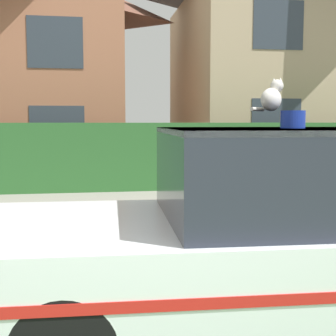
{
  "coord_description": "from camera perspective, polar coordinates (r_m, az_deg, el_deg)",
  "views": [
    {
      "loc": [
        -0.06,
        -0.89,
        1.63
      ],
      "look_at": [
        0.85,
        4.77,
        1.05
      ],
      "focal_mm": 50.0,
      "sensor_mm": 36.0,
      "label": 1
    }
  ],
  "objects": [
    {
      "name": "road_strip",
      "position": [
        5.33,
        -8.21,
        -12.03
      ],
      "size": [
        28.0,
        5.71,
        0.01
      ],
      "primitive_type": "cube",
      "color": "#424247",
      "rests_on": "ground"
    },
    {
      "name": "garden_hedge",
      "position": [
        11.09,
        -2.47,
        1.44
      ],
      "size": [
        15.6,
        0.58,
        1.58
      ],
      "primitive_type": "cube",
      "color": "#2D662D",
      "rests_on": "ground"
    },
    {
      "name": "police_car",
      "position": [
        3.75,
        12.11,
        -8.35
      ],
      "size": [
        4.65,
        1.99,
        1.7
      ],
      "rotation": [
        0.0,
        0.0,
        3.1
      ],
      "color": "black",
      "rests_on": "road_strip"
    },
    {
      "name": "cat",
      "position": [
        3.87,
        12.59,
        8.4
      ],
      "size": [
        0.31,
        0.25,
        0.27
      ],
      "rotation": [
        0.0,
        0.0,
        0.69
      ],
      "color": "silver",
      "rests_on": "police_car"
    },
    {
      "name": "house_right",
      "position": [
        17.13,
        16.22,
        13.17
      ],
      "size": [
        8.64,
        6.86,
        7.65
      ],
      "color": "tan",
      "rests_on": "ground"
    }
  ]
}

